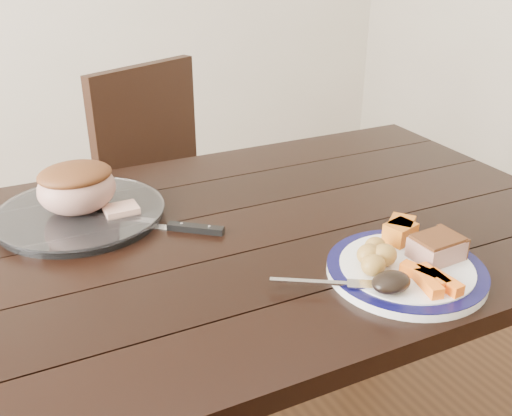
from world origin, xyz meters
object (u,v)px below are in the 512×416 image
carving_knife (178,227)px  dinner_plate (406,271)px  fork (330,284)px  roast_joint (77,189)px  serving_platter (81,215)px  chair_far (172,191)px  pork_slice (436,249)px  dining_table (219,273)px

carving_knife → dinner_plate: bearing=-9.5°
fork → roast_joint: size_ratio=0.95×
fork → serving_platter: bearing=156.3°
chair_far → carving_knife: (-0.23, -0.67, 0.23)m
chair_far → pork_slice: 1.08m
dinner_plate → pork_slice: (0.06, -0.01, 0.03)m
chair_far → dinner_plate: 1.06m
serving_platter → carving_knife: size_ratio=1.37×
dining_table → dinner_plate: 0.40m
dinner_plate → roast_joint: (-0.46, 0.51, 0.06)m
dinner_plate → roast_joint: size_ratio=1.74×
roast_joint → carving_knife: (0.16, -0.15, -0.06)m
roast_joint → carving_knife: roast_joint is taller
dinner_plate → roast_joint: roast_joint is taller
dinner_plate → dining_table: bearing=127.7°
pork_slice → serving_platter: bearing=135.5°
dining_table → carving_knife: size_ratio=6.46×
chair_far → roast_joint: (-0.40, -0.52, 0.30)m
pork_slice → roast_joint: roast_joint is taller
chair_far → dinner_plate: size_ratio=3.25×
dinner_plate → fork: size_ratio=1.83×
carving_knife → roast_joint: bearing=178.6°
serving_platter → fork: fork is taller
serving_platter → carving_knife: 0.22m
dining_table → dinner_plate: (0.23, -0.30, 0.10)m
dining_table → serving_platter: (-0.23, 0.21, 0.10)m
dining_table → roast_joint: size_ratio=10.03×
roast_joint → carving_knife: 0.23m
dinner_plate → carving_knife: (-0.30, 0.36, -0.00)m
fork → pork_slice: bearing=28.3°
dinner_plate → pork_slice: size_ratio=3.30×
chair_far → serving_platter: 0.70m
dinner_plate → carving_knife: bearing=129.5°
dining_table → carving_knife: (-0.06, 0.06, 0.10)m
roast_joint → carving_knife: bearing=-42.4°
pork_slice → dining_table: bearing=134.0°
serving_platter → roast_joint: 0.06m
fork → roast_joint: (-0.31, 0.49, 0.05)m
serving_platter → fork: bearing=-58.1°
pork_slice → fork: 0.22m
carving_knife → dining_table: bearing=-1.4°
roast_joint → pork_slice: bearing=-44.5°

